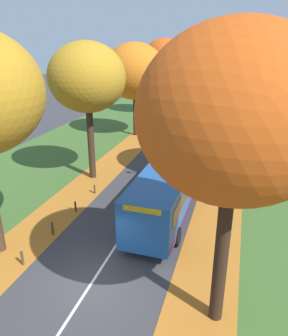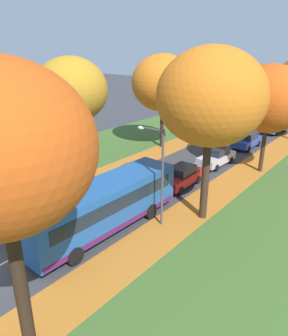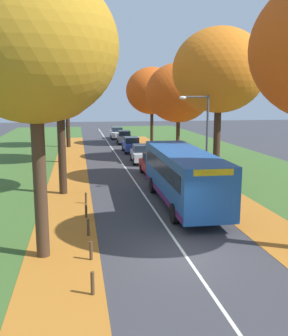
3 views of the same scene
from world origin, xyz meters
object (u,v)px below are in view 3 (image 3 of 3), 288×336
at_px(bollard_second, 91,251).
at_px(streetlamp_right, 202,133).
at_px(tree_left_nearest, 33,47).
at_px(car_grey_fourth_in_line, 124,137).
at_px(tree_left_near, 59,74).
at_px(bus, 183,174).
at_px(car_white_trailing, 117,133).
at_px(bollard_fifth, 86,198).
at_px(car_blue_third_in_line, 132,145).
at_px(tree_left_mid, 58,88).
at_px(bollard_nearest, 93,283).
at_px(car_red_lead, 155,165).
at_px(tree_right_near, 219,71).
at_px(car_silver_following, 141,154).
at_px(bollard_third, 88,227).
at_px(tree_left_far, 66,83).
at_px(tree_right_mid, 179,93).
at_px(tree_right_far, 152,91).
at_px(bollard_fourth, 86,211).

distance_m(bollard_second, streetlamp_right, 12.36).
height_order(tree_left_nearest, car_grey_fourth_in_line, tree_left_nearest).
bearing_deg(streetlamp_right, tree_left_near, 173.70).
bearing_deg(bus, car_white_trailing, 90.22).
bearing_deg(bollard_fifth, car_blue_third_in_line, 75.05).
bearing_deg(tree_left_mid, car_blue_third_in_line, 36.29).
bearing_deg(tree_left_near, bollard_nearest, -84.40).
xyz_separation_m(bollard_fifth, car_blue_third_in_line, (5.34, 20.01, 0.50)).
bearing_deg(car_grey_fourth_in_line, car_white_trailing, 93.43).
relative_size(tree_left_nearest, car_red_lead, 2.43).
xyz_separation_m(tree_right_near, car_silver_following, (-3.76, 9.11, -6.79)).
height_order(car_silver_following, car_blue_third_in_line, same).
bearing_deg(car_blue_third_in_line, car_red_lead, -90.01).
height_order(bollard_nearest, bollard_third, bollard_nearest).
height_order(car_red_lead, car_silver_following, same).
relative_size(tree_left_far, tree_right_mid, 1.10).
xyz_separation_m(tree_left_mid, tree_right_near, (11.00, -10.64, 0.94)).
relative_size(car_blue_third_in_line, car_white_trailing, 1.00).
distance_m(streetlamp_right, car_white_trailing, 32.34).
distance_m(tree_right_far, car_red_lead, 20.00).
xyz_separation_m(tree_left_nearest, tree_right_mid, (10.73, 21.41, -1.34)).
bearing_deg(streetlamp_right, car_grey_fourth_in_line, 93.68).
height_order(bollard_third, car_silver_following, car_silver_following).
bearing_deg(tree_right_far, streetlamp_right, -93.51).
xyz_separation_m(bollard_second, bus, (5.30, 6.81, 1.34)).
relative_size(tree_left_mid, bollard_fifth, 15.15).
height_order(car_blue_third_in_line, car_grey_fourth_in_line, same).
bearing_deg(tree_right_far, car_blue_third_in_line, -119.04).
relative_size(tree_left_near, bollard_fifth, 15.38).
distance_m(tree_left_mid, bollard_nearest, 25.94).
relative_size(tree_right_far, bollard_second, 13.10).
bearing_deg(tree_right_far, tree_right_near, -89.09).
distance_m(car_silver_following, car_blue_third_in_line, 6.88).
bearing_deg(bus, car_red_lead, 89.72).
distance_m(tree_left_near, bollard_fifth, 7.51).
relative_size(tree_right_near, tree_right_mid, 1.16).
bearing_deg(tree_left_far, car_silver_following, -61.53).
bearing_deg(bollard_nearest, car_blue_third_in_line, 79.96).
distance_m(car_blue_third_in_line, car_grey_fourth_in_line, 8.01).
xyz_separation_m(bollard_second, car_red_lead, (5.34, 15.05, 0.45)).
height_order(bollard_fourth, car_silver_following, car_silver_following).
relative_size(bollard_third, bollard_fourth, 1.09).
distance_m(tree_left_far, bus, 28.02).
relative_size(tree_left_nearest, bollard_fifth, 16.38).
xyz_separation_m(tree_left_near, car_silver_following, (6.63, 10.57, -6.43)).
bearing_deg(bollard_fourth, bollard_fifth, 88.83).
bearing_deg(tree_right_near, bus, -126.65).
distance_m(tree_right_mid, car_red_lead, 9.61).
height_order(tree_left_far, tree_right_mid, tree_left_far).
height_order(tree_right_far, bollard_nearest, tree_right_far).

